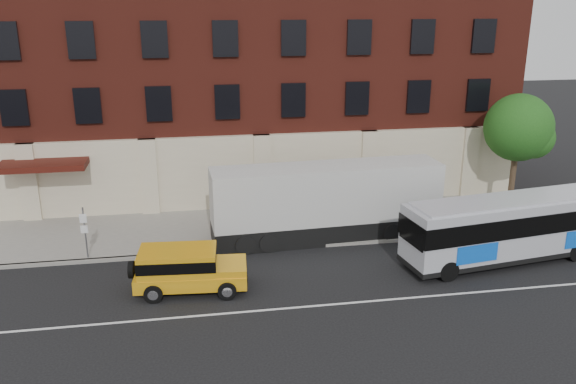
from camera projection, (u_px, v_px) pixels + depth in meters
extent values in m
plane|color=black|center=(303.00, 314.00, 21.74)|extent=(120.00, 120.00, 0.00)
cube|color=gray|center=(269.00, 225.00, 30.15)|extent=(60.00, 6.00, 0.15)
cube|color=gray|center=(278.00, 248.00, 27.34)|extent=(60.00, 0.25, 0.15)
cube|color=silver|center=(301.00, 307.00, 22.21)|extent=(60.00, 0.12, 0.01)
cube|color=maroon|center=(250.00, 59.00, 35.32)|extent=(30.00, 10.00, 15.00)
cube|color=beige|center=(262.00, 171.00, 32.19)|extent=(30.00, 0.35, 4.00)
cube|color=#3F110B|center=(44.00, 164.00, 29.29)|extent=(4.20, 2.20, 0.30)
cube|color=beige|center=(29.00, 182.00, 30.17)|extent=(0.90, 0.55, 4.00)
cube|color=beige|center=(149.00, 176.00, 31.13)|extent=(0.90, 0.55, 4.00)
cube|color=beige|center=(262.00, 171.00, 32.09)|extent=(0.90, 0.55, 4.00)
cube|color=beige|center=(368.00, 166.00, 33.05)|extent=(0.90, 0.55, 4.00)
cube|color=beige|center=(469.00, 162.00, 34.01)|extent=(0.90, 0.55, 4.00)
cube|color=black|center=(14.00, 108.00, 29.12)|extent=(1.30, 0.20, 1.80)
cube|color=black|center=(88.00, 106.00, 29.68)|extent=(1.30, 0.20, 1.80)
cube|color=black|center=(159.00, 104.00, 30.24)|extent=(1.30, 0.20, 1.80)
cube|color=black|center=(227.00, 102.00, 30.80)|extent=(1.30, 0.20, 1.80)
cube|color=black|center=(293.00, 100.00, 31.36)|extent=(1.30, 0.20, 1.80)
cube|color=black|center=(357.00, 98.00, 31.92)|extent=(1.30, 0.20, 1.80)
cube|color=black|center=(418.00, 97.00, 32.48)|extent=(1.30, 0.20, 1.80)
cube|color=black|center=(478.00, 95.00, 33.04)|extent=(1.30, 0.20, 1.80)
cube|color=black|center=(4.00, 41.00, 28.13)|extent=(1.30, 0.20, 1.80)
cube|color=black|center=(81.00, 40.00, 28.69)|extent=(1.30, 0.20, 1.80)
cube|color=black|center=(154.00, 39.00, 29.25)|extent=(1.30, 0.20, 1.80)
cube|color=black|center=(225.00, 39.00, 29.81)|extent=(1.30, 0.20, 1.80)
cube|color=black|center=(293.00, 38.00, 30.37)|extent=(1.30, 0.20, 1.80)
cube|color=black|center=(359.00, 37.00, 30.93)|extent=(1.30, 0.20, 1.80)
cube|color=black|center=(423.00, 37.00, 31.49)|extent=(1.30, 0.20, 1.80)
cube|color=black|center=(484.00, 36.00, 32.05)|extent=(1.30, 0.20, 1.80)
cube|color=black|center=(61.00, 188.00, 30.56)|extent=(2.60, 0.15, 2.80)
cube|color=black|center=(178.00, 182.00, 31.52)|extent=(2.60, 0.15, 2.80)
cube|color=black|center=(289.00, 177.00, 32.48)|extent=(2.60, 0.15, 2.80)
cube|color=black|center=(393.00, 172.00, 33.45)|extent=(2.60, 0.15, 2.80)
cylinder|color=slate|center=(85.00, 234.00, 25.81)|extent=(0.07, 0.07, 2.50)
cube|color=white|center=(83.00, 218.00, 25.42)|extent=(0.30, 0.03, 0.40)
cube|color=white|center=(84.00, 229.00, 25.57)|extent=(0.30, 0.03, 0.35)
cylinder|color=#392C1C|center=(512.00, 180.00, 32.30)|extent=(0.32, 0.32, 3.00)
sphere|color=#164212|center=(519.00, 128.00, 31.40)|extent=(3.60, 3.60, 3.60)
sphere|color=#164212|center=(534.00, 138.00, 31.30)|extent=(2.20, 2.20, 2.20)
sphere|color=#164212|center=(503.00, 134.00, 31.81)|extent=(2.00, 2.00, 2.00)
cube|color=#B0B1BA|center=(518.00, 226.00, 25.90)|extent=(10.71, 3.67, 2.50)
cube|color=black|center=(515.00, 251.00, 26.26)|extent=(10.76, 3.72, 0.22)
cube|color=#B0B1BA|center=(522.00, 198.00, 25.51)|extent=(10.15, 3.33, 0.11)
cube|color=black|center=(519.00, 217.00, 25.78)|extent=(10.79, 3.75, 0.88)
cube|color=blue|center=(478.00, 254.00, 24.21)|extent=(1.91, 0.31, 0.79)
cube|color=blue|center=(548.00, 221.00, 27.83)|extent=(1.91, 0.31, 0.79)
cylinder|color=black|center=(448.00, 271.00, 24.18)|extent=(0.90, 0.39, 0.88)
cylinder|color=black|center=(423.00, 252.00, 25.97)|extent=(0.90, 0.39, 0.88)
cylinder|color=black|center=(576.00, 251.00, 26.07)|extent=(0.90, 0.39, 0.88)
cylinder|color=black|center=(545.00, 235.00, 27.86)|extent=(0.90, 0.39, 0.88)
cylinder|color=black|center=(563.00, 233.00, 28.17)|extent=(0.90, 0.39, 0.88)
cube|color=orange|center=(192.00, 277.00, 23.34)|extent=(4.46, 2.14, 0.54)
cube|color=orange|center=(178.00, 261.00, 23.08)|extent=(3.11, 2.00, 0.90)
cube|color=black|center=(178.00, 259.00, 23.06)|extent=(3.15, 2.04, 0.45)
cube|color=orange|center=(229.00, 266.00, 23.34)|extent=(1.48, 1.82, 0.27)
cube|color=black|center=(247.00, 274.00, 23.51)|extent=(0.17, 1.44, 0.50)
cylinder|color=black|center=(131.00, 270.00, 23.02)|extent=(0.25, 0.70, 0.69)
cylinder|color=black|center=(227.00, 291.00, 22.69)|extent=(0.74, 0.31, 0.72)
cylinder|color=silver|center=(227.00, 291.00, 22.69)|extent=(0.42, 0.30, 0.40)
cylinder|color=black|center=(227.00, 271.00, 24.37)|extent=(0.74, 0.31, 0.72)
cylinder|color=silver|center=(227.00, 271.00, 24.37)|extent=(0.42, 0.30, 0.40)
cylinder|color=black|center=(153.00, 294.00, 22.45)|extent=(0.74, 0.31, 0.72)
cylinder|color=silver|center=(153.00, 294.00, 22.45)|extent=(0.42, 0.30, 0.40)
cylinder|color=black|center=(159.00, 274.00, 24.13)|extent=(0.74, 0.31, 0.72)
cylinder|color=silver|center=(159.00, 274.00, 24.13)|extent=(0.42, 0.30, 0.40)
cube|color=black|center=(326.00, 228.00, 28.53)|extent=(11.01, 2.71, 1.00)
cube|color=silver|center=(327.00, 193.00, 27.97)|extent=(11.01, 2.74, 2.64)
cylinder|color=black|center=(245.00, 245.00, 26.73)|extent=(0.92, 0.30, 0.91)
cylinder|color=black|center=(239.00, 228.00, 28.67)|extent=(0.92, 0.30, 0.91)
cylinder|color=black|center=(269.00, 243.00, 26.95)|extent=(0.92, 0.30, 0.91)
cylinder|color=black|center=(261.00, 226.00, 28.90)|extent=(0.92, 0.30, 0.91)
cylinder|color=black|center=(392.00, 232.00, 28.19)|extent=(0.92, 0.30, 0.91)
cylinder|color=black|center=(377.00, 217.00, 30.13)|extent=(0.92, 0.30, 0.91)
cylinder|color=black|center=(414.00, 230.00, 28.41)|extent=(0.92, 0.30, 0.91)
cylinder|color=black|center=(397.00, 216.00, 30.35)|extent=(0.92, 0.30, 0.91)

